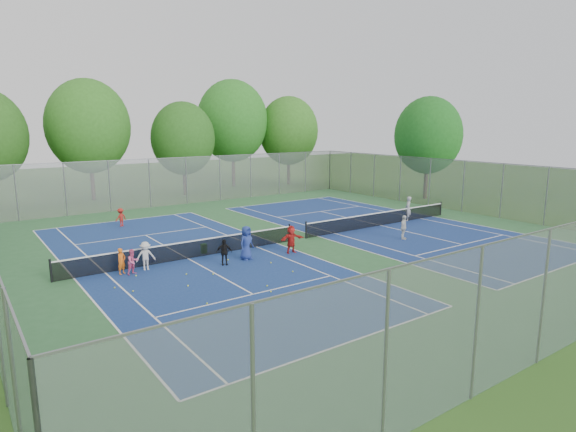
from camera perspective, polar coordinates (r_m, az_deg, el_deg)
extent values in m
plane|color=#2C551A|center=(28.65, 1.16, -2.86)|extent=(120.00, 120.00, 0.00)
cube|color=#2E6335|center=(28.65, 1.16, -2.85)|extent=(32.00, 32.00, 0.01)
cube|color=navy|center=(25.25, -11.76, -4.97)|extent=(10.97, 23.77, 0.01)
cube|color=navy|center=(33.20, 10.92, -1.11)|extent=(10.97, 23.77, 0.01)
cube|color=black|center=(25.14, -11.80, -4.01)|extent=(12.87, 0.10, 0.91)
cube|color=black|center=(33.11, 10.94, -0.37)|extent=(12.87, 0.10, 0.91)
cube|color=gray|center=(42.05, -11.95, 4.12)|extent=(32.00, 0.10, 4.00)
cube|color=gray|center=(39.80, 20.05, 3.31)|extent=(0.10, 32.00, 4.00)
cylinder|color=#443326|center=(46.82, -22.19, 4.13)|extent=(0.36, 0.36, 3.85)
ellipsoid|color=#2C641D|center=(46.56, -22.60, 9.78)|extent=(7.20, 7.20, 8.28)
cylinder|color=#443326|center=(47.45, -12.14, 4.35)|extent=(0.36, 0.36, 3.15)
ellipsoid|color=#245619|center=(47.18, -12.33, 8.97)|extent=(6.00, 6.00, 6.90)
cylinder|color=#443326|center=(53.14, -6.50, 5.79)|extent=(0.36, 0.36, 4.20)
ellipsoid|color=#26691E|center=(52.93, -6.62, 11.13)|extent=(7.60, 7.60, 8.74)
cylinder|color=#443326|center=(54.68, 0.07, 5.63)|extent=(0.36, 0.36, 3.50)
ellipsoid|color=#2F671D|center=(54.44, 0.07, 10.06)|extent=(6.60, 6.60, 7.59)
cylinder|color=#443326|center=(45.77, 16.01, 4.16)|extent=(0.36, 0.36, 3.50)
ellipsoid|color=#195819|center=(45.50, 16.28, 9.16)|extent=(6.00, 6.00, 6.90)
cube|color=blue|center=(25.18, -15.75, -4.92)|extent=(0.34, 0.34, 0.28)
cube|color=green|center=(26.05, -9.94, -3.84)|extent=(0.28, 0.28, 0.53)
imported|color=orange|center=(23.42, -19.12, -5.09)|extent=(0.54, 0.48, 1.24)
imported|color=#E7598D|center=(23.25, -17.91, -5.19)|extent=(0.70, 0.62, 1.20)
imported|color=silver|center=(23.72, -16.53, -4.56)|extent=(0.97, 0.66, 1.38)
imported|color=black|center=(23.73, -7.59, -4.27)|extent=(0.83, 0.58, 1.31)
imported|color=navy|center=(24.50, -4.96, -3.19)|extent=(0.98, 0.78, 1.75)
imported|color=red|center=(25.63, 0.39, -2.79)|extent=(1.43, 0.56, 1.51)
imported|color=#A21F17|center=(34.11, -19.21, -0.16)|extent=(0.92, 0.75, 1.25)
imported|color=gray|center=(35.10, 14.03, 0.84)|extent=(0.76, 0.69, 1.75)
imported|color=silver|center=(29.44, 13.55, -1.34)|extent=(0.93, 0.69, 1.46)
sphere|color=#CCD331|center=(21.02, -17.89, -8.52)|extent=(0.07, 0.07, 0.07)
sphere|color=gold|center=(21.68, -19.86, -8.04)|extent=(0.07, 0.07, 0.07)
sphere|color=#BED932|center=(22.54, 0.56, -6.64)|extent=(0.07, 0.07, 0.07)
sphere|color=#D0EA36|center=(23.02, -17.56, -6.80)|extent=(0.07, 0.07, 0.07)
sphere|color=#C9E735|center=(24.60, -7.12, -5.21)|extent=(0.07, 0.07, 0.07)
sphere|color=#BFD732|center=(20.67, -2.50, -8.31)|extent=(0.07, 0.07, 0.07)
sphere|color=#A5C32D|center=(19.01, -9.57, -10.22)|extent=(0.07, 0.07, 0.07)
sphere|color=#C2D732|center=(23.93, -2.06, -5.60)|extent=(0.07, 0.07, 0.07)
sphere|color=#C3DF34|center=(22.43, -8.87, -6.86)|extent=(0.07, 0.07, 0.07)
sphere|color=#CDD631|center=(19.99, -2.05, -8.99)|extent=(0.07, 0.07, 0.07)
sphere|color=#BED030|center=(22.65, -11.95, -6.80)|extent=(0.07, 0.07, 0.07)
sphere|color=#E1EF37|center=(21.09, -11.76, -8.14)|extent=(0.07, 0.07, 0.07)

